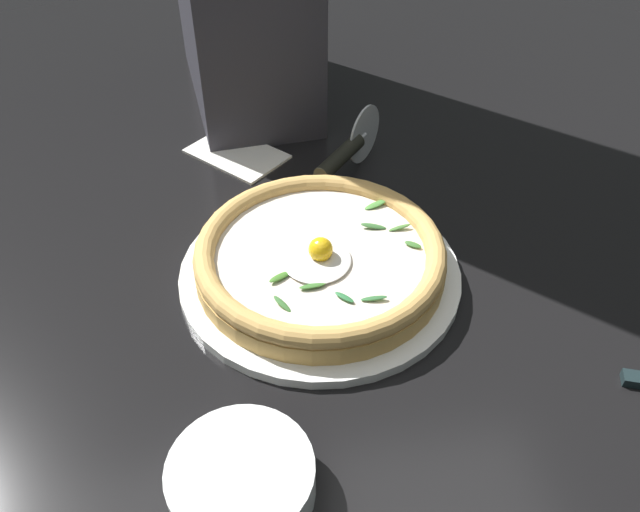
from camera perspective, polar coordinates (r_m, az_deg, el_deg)
ground_plane at (r=0.78m, az=0.87°, el=-1.52°), size 2.40×2.40×0.03m
pizza_plate at (r=0.74m, az=-0.00°, el=-1.50°), size 0.33×0.33×0.01m
pizza at (r=0.73m, az=0.00°, el=0.02°), size 0.29×0.29×0.05m
side_bowl at (r=0.57m, az=-7.06°, el=-19.31°), size 0.13×0.13×0.04m
pizza_cutter at (r=0.89m, az=2.52°, el=9.51°), size 0.14×0.11×0.09m
folded_napkin at (r=0.96m, az=-7.49°, el=9.19°), size 0.16×0.16×0.01m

